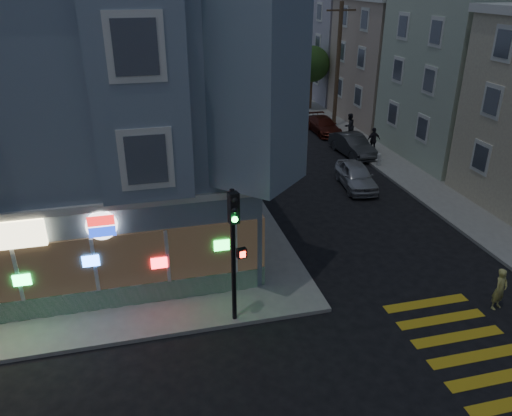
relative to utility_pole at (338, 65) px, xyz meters
name	(u,v)px	position (x,y,z in m)	size (l,w,h in m)	color
ground	(263,366)	(-12.00, -24.00, -4.80)	(120.00, 120.00, 0.00)	black
sidewalk_ne	(465,121)	(11.00, -1.00, -4.72)	(24.00, 42.00, 0.15)	gray
corner_building	(60,104)	(-18.00, -13.02, 1.02)	(14.60, 14.60, 11.40)	gray
row_house_b	(500,70)	(7.50, -8.00, 0.60)	(12.00, 8.60, 10.50)	#B0BFA6
row_house_c	(421,61)	(7.50, 1.00, -0.15)	(12.00, 8.60, 9.00)	tan
row_house_d	(371,39)	(7.50, 10.00, 0.60)	(12.00, 8.60, 10.50)	#A8A1B2
utility_pole	(338,65)	(0.00, 0.00, 0.00)	(2.20, 0.30, 9.00)	#4C3826
street_tree_near	(312,64)	(0.20, 6.00, -0.86)	(3.00, 3.00, 5.30)	#4C3826
street_tree_far	(285,52)	(0.20, 14.00, -0.86)	(3.00, 3.00, 5.30)	#4C3826
running_child	(500,289)	(-3.23, -23.17, -4.01)	(0.57, 0.38, 1.57)	#C7C066
pedestrian_a	(349,126)	(-0.16, -3.19, -3.76)	(0.86, 0.67, 1.78)	black
pedestrian_b	(373,140)	(0.06, -6.58, -3.82)	(0.97, 0.40, 1.66)	black
parked_car_a	(356,176)	(-3.40, -11.57, -4.11)	(1.61, 4.01, 1.37)	#AFB1B7
parked_car_b	(352,145)	(-1.30, -6.37, -4.11)	(1.46, 4.18, 1.38)	#35363A
parked_car_c	(324,125)	(-1.30, -1.17, -4.20)	(1.67, 4.11, 1.19)	#4F1A12
parked_car_d	(273,106)	(-3.40, 5.41, -4.13)	(2.23, 4.83, 1.34)	#9FA3A9
traffic_signal	(234,236)	(-12.38, -21.82, -1.44)	(0.58, 0.53, 4.75)	black
fire_hydrant	(379,159)	(-0.70, -8.99, -4.24)	(0.45, 0.26, 0.78)	silver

